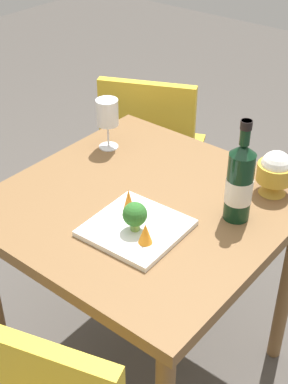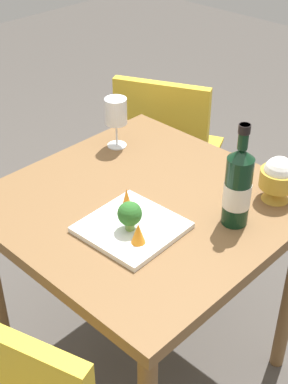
{
  "view_description": "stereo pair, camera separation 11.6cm",
  "coord_description": "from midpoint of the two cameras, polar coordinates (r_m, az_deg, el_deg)",
  "views": [
    {
      "loc": [
        -0.85,
        1.04,
        1.69
      ],
      "look_at": [
        0.0,
        0.0,
        0.78
      ],
      "focal_mm": 51.03,
      "sensor_mm": 36.0,
      "label": 1
    },
    {
      "loc": [
        -0.93,
        0.97,
        1.69
      ],
      "look_at": [
        0.0,
        0.0,
        0.78
      ],
      "focal_mm": 51.03,
      "sensor_mm": 36.0,
      "label": 2
    }
  ],
  "objects": [
    {
      "name": "carrot_garnish_right",
      "position": [
        1.55,
        0.31,
        -0.79
      ],
      "size": [
        0.03,
        0.03,
        0.07
      ],
      "color": "orange",
      "rests_on": "serving_plate"
    },
    {
      "name": "dining_table",
      "position": [
        1.69,
        1.97,
        -3.62
      ],
      "size": [
        0.83,
        0.83,
        0.75
      ],
      "color": "brown",
      "rests_on": "ground_plane"
    },
    {
      "name": "wine_glass",
      "position": [
        1.86,
        -1.15,
        8.29
      ],
      "size": [
        0.08,
        0.08,
        0.18
      ],
      "color": "white",
      "rests_on": "dining_table"
    },
    {
      "name": "broccoli_floret",
      "position": [
        1.47,
        0.77,
        -2.4
      ],
      "size": [
        0.07,
        0.07,
        0.09
      ],
      "color": "#729E4C",
      "rests_on": "serving_plate"
    },
    {
      "name": "rice_bowl",
      "position": [
        1.66,
        15.81,
        1.37
      ],
      "size": [
        0.11,
        0.11,
        0.14
      ],
      "color": "gold",
      "rests_on": "dining_table"
    },
    {
      "name": "serving_plate",
      "position": [
        1.52,
        0.91,
        -3.79
      ],
      "size": [
        0.26,
        0.26,
        0.02
      ],
      "rotation": [
        0.0,
        0.0,
        0.04
      ],
      "color": "white",
      "rests_on": "dining_table"
    },
    {
      "name": "wine_bottle",
      "position": [
        1.51,
        11.97,
        0.51
      ],
      "size": [
        0.08,
        0.08,
        0.31
      ],
      "color": "black",
      "rests_on": "dining_table"
    },
    {
      "name": "ground_plane",
      "position": [
        2.16,
        1.62,
        -17.54
      ],
      "size": [
        8.0,
        8.0,
        0.0
      ],
      "primitive_type": "plane",
      "color": "#4C4742"
    },
    {
      "name": "carrot_garnish_left",
      "position": [
        1.43,
        1.72,
        -4.39
      ],
      "size": [
        0.04,
        0.04,
        0.06
      ],
      "color": "orange",
      "rests_on": "serving_plate"
    },
    {
      "name": "chair_near_window",
      "position": [
        2.39,
        3.66,
        4.83
      ],
      "size": [
        0.53,
        0.53,
        0.85
      ],
      "rotation": [
        0.0,
        0.0,
        3.58
      ],
      "color": "gold",
      "rests_on": "ground_plane"
    }
  ]
}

